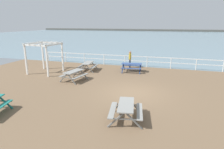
{
  "coord_description": "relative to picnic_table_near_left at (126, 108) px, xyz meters",
  "views": [
    {
      "loc": [
        2.25,
        -11.92,
        4.39
      ],
      "look_at": [
        -1.66,
        1.04,
        0.8
      ],
      "focal_mm": 31.58,
      "sensor_mm": 36.0,
      "label": 1
    }
  ],
  "objects": [
    {
      "name": "seaward_railing",
      "position": [
        -0.45,
        11.48,
        0.18
      ],
      "size": [
        23.07,
        0.07,
        1.08
      ],
      "color": "white",
      "rests_on": "ground"
    },
    {
      "name": "visitor",
      "position": [
        -2.05,
        10.69,
        0.36
      ],
      "size": [
        0.27,
        0.52,
        1.66
      ],
      "rotation": [
        0.0,
        0.0,
        3.29
      ],
      "color": "#1E2338",
      "rests_on": "ground"
    },
    {
      "name": "lattice_pergola",
      "position": [
        -8.91,
        6.61,
        1.41
      ],
      "size": [
        2.57,
        2.69,
        2.7
      ],
      "rotation": [
        0.0,
        0.0,
        -0.06
      ],
      "color": "white",
      "rests_on": "ground"
    },
    {
      "name": "sea_band",
      "position": [
        -0.45,
        56.48,
        -0.58
      ],
      "size": [
        142.0,
        90.0,
        0.01
      ],
      "primitive_type": "cube",
      "color": "gray",
      "rests_on": "ground"
    },
    {
      "name": "distant_shoreline",
      "position": [
        -0.45,
        99.48,
        -0.58
      ],
      "size": [
        142.0,
        6.0,
        1.8
      ],
      "primitive_type": "cube",
      "color": "#4C4C47",
      "rests_on": "ground"
    },
    {
      "name": "ground_plane",
      "position": [
        -0.45,
        3.73,
        -0.68
      ],
      "size": [
        30.0,
        24.0,
        0.2
      ],
      "primitive_type": "cube",
      "color": "brown"
    },
    {
      "name": "picnic_table_far_right",
      "position": [
        -5.56,
        8.41,
        0.0
      ],
      "size": [
        1.7,
        1.94,
        0.8
      ],
      "rotation": [
        0.0,
        0.0,
        1.67
      ],
      "color": "gray",
      "rests_on": "ground"
    },
    {
      "name": "picnic_table_mid_centre",
      "position": [
        -1.55,
        9.12,
        0.0
      ],
      "size": [
        1.93,
        1.69,
        0.8
      ],
      "rotation": [
        0.0,
        0.0,
        0.09
      ],
      "color": "#334C84",
      "rests_on": "ground"
    },
    {
      "name": "picnic_table_near_left",
      "position": [
        0.0,
        0.0,
        0.0
      ],
      "size": [
        1.8,
        2.03,
        0.8
      ],
      "rotation": [
        0.0,
        0.0,
        1.74
      ],
      "color": "gray",
      "rests_on": "ground"
    },
    {
      "name": "picnic_table_far_left",
      "position": [
        -5.27,
        5.03,
        0.0
      ],
      "size": [
        1.81,
        2.04,
        0.8
      ],
      "rotation": [
        0.0,
        0.0,
        1.39
      ],
      "color": "gray",
      "rests_on": "ground"
    }
  ]
}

